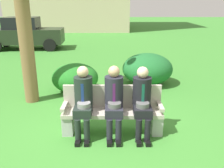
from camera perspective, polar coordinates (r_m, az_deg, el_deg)
ground_plane at (r=4.82m, az=-1.79°, el=-11.12°), size 80.00×80.00×0.00m
park_bench at (r=4.67m, az=0.01°, el=-6.35°), size 1.88×0.44×0.90m
seated_man_left at (r=4.46m, az=-6.84°, el=-3.41°), size 0.34×0.72×1.31m
seated_man_middle at (r=4.43m, az=0.40°, el=-3.40°), size 0.34×0.72×1.32m
seated_man_right at (r=4.46m, az=7.04°, el=-3.47°), size 0.34×0.72×1.30m
shrub_near_bench at (r=7.47m, az=8.23°, el=3.52°), size 1.52×1.39×0.95m
shrub_mid_lawn at (r=6.95m, az=-9.04°, el=0.69°), size 0.91×0.83×0.57m
shrub_far_lawn at (r=6.83m, az=-8.70°, el=1.41°), size 1.28×1.18×0.80m
parked_car_near at (r=14.00m, az=-19.81°, el=11.11°), size 3.99×1.90×1.68m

